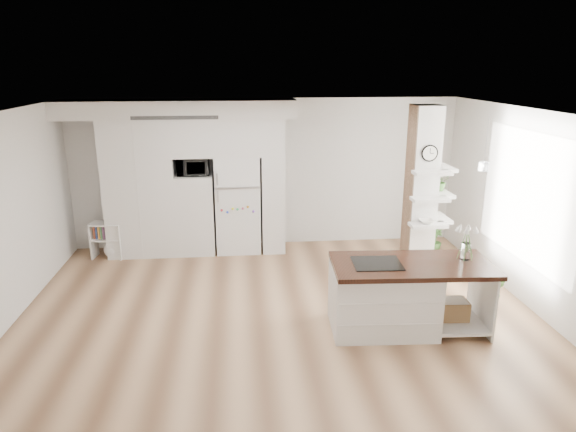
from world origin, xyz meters
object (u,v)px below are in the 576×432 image
object	(u,v)px
bookshelf	(109,242)
floor_plant_a	(494,292)
kitchen_island	(392,295)
refrigerator	(238,203)

from	to	relation	value
bookshelf	floor_plant_a	xyz separation A→B (m)	(5.78, -2.51, -0.05)
bookshelf	kitchen_island	bearing A→B (deg)	-27.05
kitchen_island	bookshelf	distance (m)	5.12
refrigerator	bookshelf	bearing A→B (deg)	-175.27
refrigerator	floor_plant_a	bearing A→B (deg)	-37.46
kitchen_island	bookshelf	xyz separation A→B (m)	(-4.19, 2.94, -0.19)
refrigerator	bookshelf	xyz separation A→B (m)	(-2.26, -0.19, -0.59)
refrigerator	bookshelf	world-z (taller)	refrigerator
refrigerator	floor_plant_a	distance (m)	4.49
kitchen_island	floor_plant_a	world-z (taller)	kitchen_island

